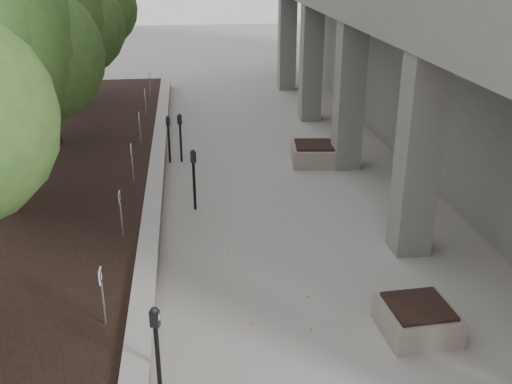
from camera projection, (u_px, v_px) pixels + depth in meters
retaining_wall at (155, 194)px, 14.17m from camera, size 0.39×26.00×0.50m
crabapple_tree_4 at (46, 49)px, 16.41m from camera, size 4.60×4.00×5.44m
crabapple_tree_5 at (75, 27)px, 20.99m from camera, size 4.60×4.00×5.44m
parking_sign_3 at (103, 297)px, 8.82m from camera, size 0.04×0.22×0.96m
parking_sign_4 at (121, 214)px, 11.58m from camera, size 0.04×0.22×0.96m
parking_sign_5 at (132, 163)px, 14.33m from camera, size 0.04×0.22×0.96m
parking_sign_6 at (140, 129)px, 17.08m from camera, size 0.04×0.22×0.96m
parking_sign_7 at (146, 103)px, 19.83m from camera, size 0.04×0.22×0.96m
parking_sign_8 at (150, 85)px, 22.58m from camera, size 0.04×0.22×0.96m
parking_meter_2 at (157, 352)px, 7.87m from camera, size 0.17×0.14×1.44m
parking_meter_3 at (194, 180)px, 13.66m from camera, size 0.17×0.13×1.49m
parking_meter_4 at (169, 139)px, 16.74m from camera, size 0.14×0.10×1.38m
parking_meter_5 at (181, 138)px, 16.76m from camera, size 0.16×0.14×1.42m
planter_front at (417, 319)px, 9.38m from camera, size 1.18×1.18×0.52m
planter_back at (314, 153)px, 16.82m from camera, size 1.38×1.38×0.58m
berry_scatter at (243, 285)px, 10.78m from camera, size 3.30×14.10×0.02m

